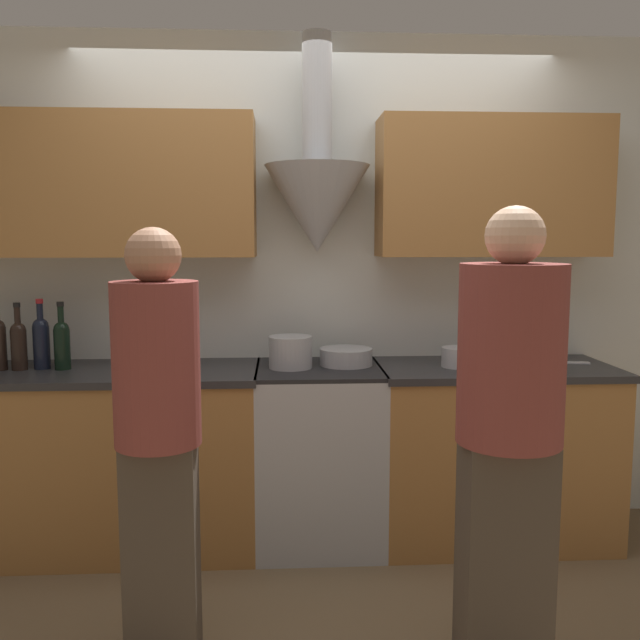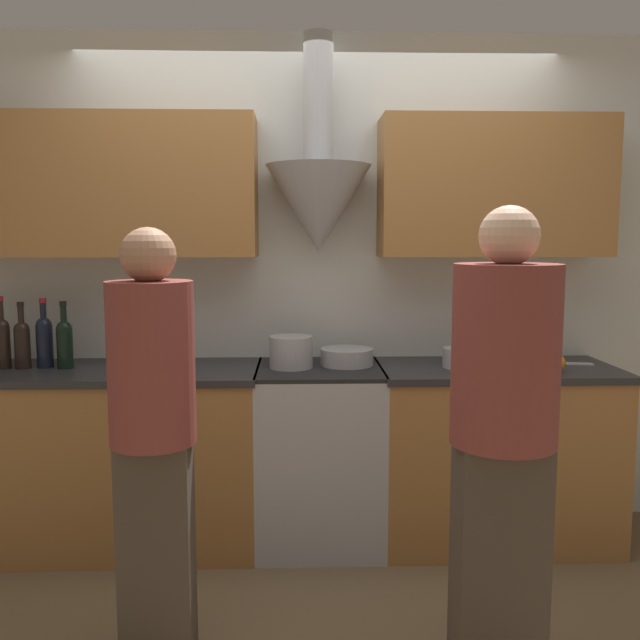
# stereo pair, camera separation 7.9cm
# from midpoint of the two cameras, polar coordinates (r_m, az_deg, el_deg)

# --- Properties ---
(ground_plane) EXTENTS (12.00, 12.00, 0.00)m
(ground_plane) POSITION_cam_midpoint_polar(r_m,az_deg,el_deg) (3.39, -0.51, -20.14)
(ground_plane) COLOR brown
(wall_back) EXTENTS (8.40, 0.53, 2.60)m
(wall_back) POSITION_cam_midpoint_polar(r_m,az_deg,el_deg) (3.59, -1.97, 5.83)
(wall_back) COLOR silver
(wall_back) RESTS_ON ground_plane
(counter_left) EXTENTS (1.53, 0.62, 0.90)m
(counter_left) POSITION_cam_midpoint_polar(r_m,az_deg,el_deg) (3.61, -18.26, -11.01)
(counter_left) COLOR #9E6B38
(counter_left) RESTS_ON ground_plane
(counter_right) EXTENTS (1.19, 0.62, 0.90)m
(counter_right) POSITION_cam_midpoint_polar(r_m,az_deg,el_deg) (3.65, 13.70, -10.71)
(counter_right) COLOR #9E6B38
(counter_right) RESTS_ON ground_plane
(stove_range) EXTENTS (0.63, 0.60, 0.90)m
(stove_range) POSITION_cam_midpoint_polar(r_m,az_deg,el_deg) (3.50, -0.76, -11.21)
(stove_range) COLOR #A8AAAF
(stove_range) RESTS_ON ground_plane
(wine_bottle_3) EXTENTS (0.08, 0.08, 0.33)m
(wine_bottle_3) POSITION_cam_midpoint_polar(r_m,az_deg,el_deg) (3.63, -24.61, -1.77)
(wine_bottle_3) COLOR black
(wine_bottle_3) RESTS_ON counter_left
(wine_bottle_4) EXTENTS (0.08, 0.08, 0.35)m
(wine_bottle_4) POSITION_cam_midpoint_polar(r_m,az_deg,el_deg) (3.62, -23.01, -1.57)
(wine_bottle_4) COLOR black
(wine_bottle_4) RESTS_ON counter_left
(wine_bottle_5) EXTENTS (0.08, 0.08, 0.33)m
(wine_bottle_5) POSITION_cam_midpoint_polar(r_m,az_deg,el_deg) (3.56, -21.51, -1.75)
(wine_bottle_5) COLOR black
(wine_bottle_5) RESTS_ON counter_left
(stock_pot) EXTENTS (0.21, 0.21, 0.16)m
(stock_pot) POSITION_cam_midpoint_polar(r_m,az_deg,el_deg) (3.36, -3.17, -2.71)
(stock_pot) COLOR #A8AAAF
(stock_pot) RESTS_ON stove_range
(mixing_bowl) EXTENTS (0.27, 0.27, 0.09)m
(mixing_bowl) POSITION_cam_midpoint_polar(r_m,az_deg,el_deg) (3.44, 1.54, -3.11)
(mixing_bowl) COLOR #A8AAAF
(mixing_bowl) RESTS_ON stove_range
(orange_fruit) EXTENTS (0.09, 0.09, 0.09)m
(orange_fruit) POSITION_cam_midpoint_polar(r_m,az_deg,el_deg) (3.46, 18.48, -3.36)
(orange_fruit) COLOR orange
(orange_fruit) RESTS_ON counter_right
(saucepan) EXTENTS (0.17, 0.17, 0.10)m
(saucepan) POSITION_cam_midpoint_polar(r_m,az_deg,el_deg) (3.45, 10.95, -3.09)
(saucepan) COLOR #A8AAAF
(saucepan) RESTS_ON counter_right
(chefs_knife) EXTENTS (0.22, 0.07, 0.01)m
(chefs_knife) POSITION_cam_midpoint_polar(r_m,az_deg,el_deg) (3.71, 19.56, -3.39)
(chefs_knife) COLOR silver
(chefs_knife) RESTS_ON counter_right
(person_foreground_left) EXTENTS (0.31, 0.31, 1.58)m
(person_foreground_left) POSITION_cam_midpoint_polar(r_m,az_deg,el_deg) (2.52, -14.36, -8.62)
(person_foreground_left) COLOR #473D33
(person_foreground_left) RESTS_ON ground_plane
(person_foreground_right) EXTENTS (0.36, 0.36, 1.65)m
(person_foreground_right) POSITION_cam_midpoint_polar(r_m,az_deg,el_deg) (2.43, 14.71, -8.53)
(person_foreground_right) COLOR #473D33
(person_foreground_right) RESTS_ON ground_plane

